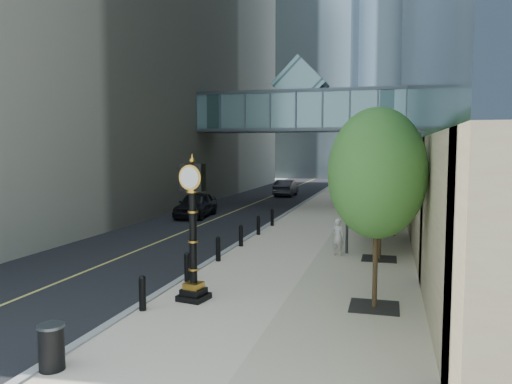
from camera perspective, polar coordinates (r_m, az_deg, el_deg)
ground at (r=12.92m, az=-3.91°, el=-15.93°), size 320.00×320.00×0.00m
road at (r=52.76m, az=3.02°, el=-0.00°), size 8.00×180.00×0.02m
sidewalk at (r=51.70m, az=11.73°, el=-0.18°), size 8.00×180.00×0.06m
curb at (r=52.08m, az=7.33°, el=-0.08°), size 0.25×180.00×0.07m
distant_tower_c at (r=134.70m, az=10.97°, el=16.87°), size 22.00×22.00×65.00m
skywalk at (r=40.14m, az=5.11°, el=9.42°), size 17.00×4.20×5.80m
entrance_canopy at (r=25.42m, az=14.03°, el=3.91°), size 3.00×8.00×4.38m
bollard_row at (r=21.85m, az=-2.95°, el=-5.83°), size 0.20×16.20×0.90m
street_trees at (r=26.70m, az=14.32°, el=2.81°), size 2.78×28.63×5.72m
street_clock at (r=15.05m, az=-7.20°, el=-5.36°), size 0.93×0.93×4.28m
trash_bin at (r=11.54m, az=-22.33°, el=-16.21°), size 0.59×0.59×0.90m
pedestrian at (r=21.57m, az=9.32°, el=-5.09°), size 0.69×0.58×1.59m
car_near at (r=33.68m, az=-6.87°, el=-1.46°), size 2.26×4.96×1.65m
car_far at (r=48.37m, az=3.46°, el=0.48°), size 1.68×4.76×1.56m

